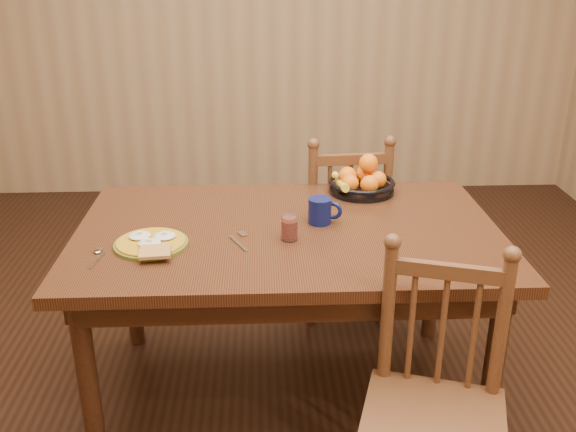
{
  "coord_description": "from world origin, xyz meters",
  "views": [
    {
      "loc": [
        -0.1,
        -2.23,
        1.72
      ],
      "look_at": [
        0.0,
        0.0,
        0.8
      ],
      "focal_mm": 40.0,
      "sensor_mm": 36.0,
      "label": 1
    }
  ],
  "objects_px": {
    "chair_near": "(435,409)",
    "dining_table": "(288,248)",
    "fruit_bowl": "(362,182)",
    "coffee_mug": "(321,210)",
    "chair_far": "(342,229)",
    "breakfast_plate": "(151,243)"
  },
  "relations": [
    {
      "from": "chair_near",
      "to": "dining_table",
      "type": "bearing_deg",
      "value": 138.12
    },
    {
      "from": "chair_near",
      "to": "fruit_bowl",
      "type": "height_order",
      "value": "chair_near"
    },
    {
      "from": "coffee_mug",
      "to": "chair_near",
      "type": "bearing_deg",
      "value": -69.07
    },
    {
      "from": "chair_far",
      "to": "chair_near",
      "type": "bearing_deg",
      "value": 90.63
    },
    {
      "from": "chair_near",
      "to": "coffee_mug",
      "type": "relative_size",
      "value": 6.89
    },
    {
      "from": "chair_near",
      "to": "breakfast_plate",
      "type": "relative_size",
      "value": 3.15
    },
    {
      "from": "chair_far",
      "to": "chair_near",
      "type": "distance_m",
      "value": 1.35
    },
    {
      "from": "breakfast_plate",
      "to": "coffee_mug",
      "type": "relative_size",
      "value": 2.19
    },
    {
      "from": "dining_table",
      "to": "chair_near",
      "type": "relative_size",
      "value": 1.74
    },
    {
      "from": "coffee_mug",
      "to": "breakfast_plate",
      "type": "bearing_deg",
      "value": -163.39
    },
    {
      "from": "dining_table",
      "to": "fruit_bowl",
      "type": "bearing_deg",
      "value": 48.61
    },
    {
      "from": "dining_table",
      "to": "breakfast_plate",
      "type": "height_order",
      "value": "breakfast_plate"
    },
    {
      "from": "chair_far",
      "to": "breakfast_plate",
      "type": "xyz_separation_m",
      "value": [
        -0.79,
        -0.79,
        0.31
      ]
    },
    {
      "from": "chair_far",
      "to": "fruit_bowl",
      "type": "bearing_deg",
      "value": 94.02
    },
    {
      "from": "chair_far",
      "to": "coffee_mug",
      "type": "distance_m",
      "value": 0.72
    },
    {
      "from": "breakfast_plate",
      "to": "chair_near",
      "type": "bearing_deg",
      "value": -31.4
    },
    {
      "from": "chair_far",
      "to": "chair_near",
      "type": "xyz_separation_m",
      "value": [
        0.11,
        -1.35,
        -0.01
      ]
    },
    {
      "from": "breakfast_plate",
      "to": "fruit_bowl",
      "type": "xyz_separation_m",
      "value": [
        0.83,
        0.52,
        0.03
      ]
    },
    {
      "from": "chair_far",
      "to": "breakfast_plate",
      "type": "bearing_deg",
      "value": 40.91
    },
    {
      "from": "coffee_mug",
      "to": "fruit_bowl",
      "type": "xyz_separation_m",
      "value": [
        0.21,
        0.34,
        -0.0
      ]
    },
    {
      "from": "dining_table",
      "to": "chair_near",
      "type": "height_order",
      "value": "chair_near"
    },
    {
      "from": "dining_table",
      "to": "fruit_bowl",
      "type": "xyz_separation_m",
      "value": [
        0.34,
        0.38,
        0.13
      ]
    }
  ]
}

